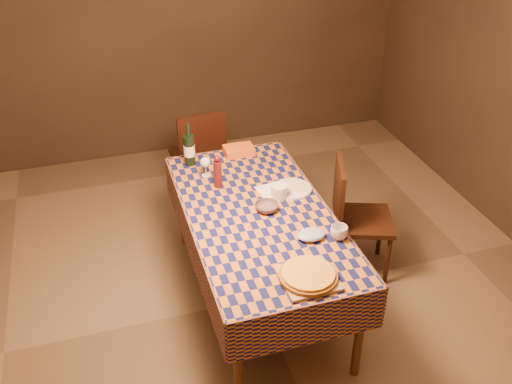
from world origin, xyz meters
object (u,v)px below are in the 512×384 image
cutting_board (308,278)px  bowl (267,207)px  wine_bottle (189,149)px  chair_right (353,212)px  dining_table (258,222)px  white_plate (292,189)px  pizza (308,275)px  chair_far (199,153)px

cutting_board → bowl: bowl is taller
cutting_board → wine_bottle: wine_bottle is taller
wine_bottle → chair_right: wine_bottle is taller
bowl → wine_bottle: (-0.36, 0.76, 0.10)m
dining_table → white_plate: white_plate is taller
cutting_board → pizza: 0.03m
chair_right → chair_far: bearing=125.6°
white_plate → chair_right: chair_right is taller
pizza → chair_right: chair_right is taller
wine_bottle → chair_right: size_ratio=0.36×
chair_far → chair_right: bearing=-54.4°
bowl → white_plate: size_ratio=0.58×
dining_table → wine_bottle: bearing=111.3°
dining_table → cutting_board: 0.73m
wine_bottle → chair_right: (1.08, -0.64, -0.37)m
cutting_board → wine_bottle: 1.54m
pizza → wine_bottle: wine_bottle is taller
pizza → dining_table: bearing=95.5°
dining_table → wine_bottle: (-0.30, 0.77, 0.20)m
white_plate → chair_far: 1.28m
dining_table → chair_right: size_ratio=1.98×
white_plate → dining_table: bearing=-147.8°
cutting_board → pizza: size_ratio=0.70×
pizza → bowl: 0.73m
dining_table → cutting_board: bearing=-84.5°
cutting_board → pizza: bearing=-97.1°
wine_bottle → chair_far: size_ratio=0.36×
pizza → wine_bottle: size_ratio=1.33×
dining_table → white_plate: size_ratio=6.68×
dining_table → wine_bottle: size_ratio=5.52×
cutting_board → white_plate: (0.24, 0.92, -0.00)m
dining_table → bowl: bearing=6.0°
pizza → cutting_board: bearing=82.9°
wine_bottle → chair_far: (0.19, 0.60, -0.37)m
bowl → wine_bottle: size_ratio=0.48×
white_plate → chair_right: 0.53m
cutting_board → pizza: pizza is taller
chair_far → dining_table: bearing=-85.4°
wine_bottle → white_plate: bearing=-43.2°
wine_bottle → white_plate: wine_bottle is taller
bowl → wine_bottle: bearing=115.3°
dining_table → bowl: bowl is taller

